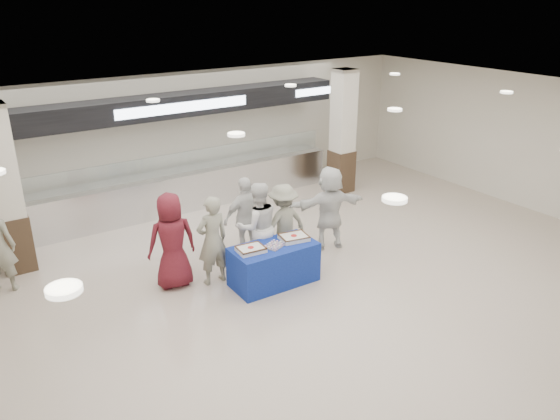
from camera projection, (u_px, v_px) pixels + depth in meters
ground at (318, 303)px, 9.38m from camera, size 14.00×14.00×0.00m
serving_line at (182, 162)px, 13.11m from camera, size 8.70×0.85×2.80m
column_left at (6, 194)px, 9.98m from camera, size 0.55×0.55×3.20m
column_right at (343, 135)px, 14.12m from camera, size 0.55×0.55×3.20m
display_table at (274, 264)px, 9.90m from camera, size 1.57×0.81×0.75m
sheet_cake_left at (251, 249)px, 9.52m from camera, size 0.50×0.41×0.10m
sheet_cake_right at (294, 237)px, 9.97m from camera, size 0.56×0.47×0.10m
cupcake_tray at (275, 245)px, 9.71m from camera, size 0.42×0.37×0.06m
civilian_maroon at (172, 241)px, 9.62m from camera, size 0.94×0.69×1.77m
soldier_a at (212, 240)px, 9.75m from camera, size 0.63×0.43×1.68m
chef_tall at (258, 227)px, 10.24m from camera, size 0.97×0.83×1.75m
chef_short at (247, 218)px, 10.75m from camera, size 0.99×0.45×1.67m
soldier_b at (283, 224)px, 10.56m from camera, size 1.04×0.61×1.60m
civilian_white at (329, 208)px, 11.13m from camera, size 1.70×0.93×1.75m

